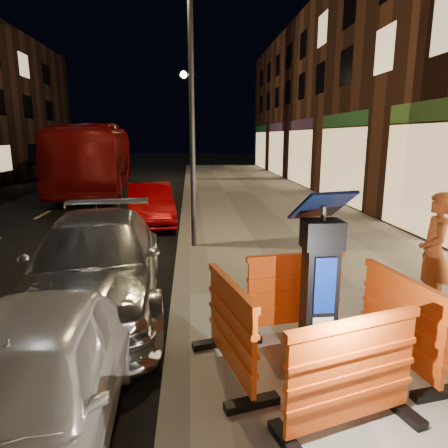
{
  "coord_description": "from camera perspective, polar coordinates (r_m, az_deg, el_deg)",
  "views": [
    {
      "loc": [
        0.2,
        -6.21,
        2.7
      ],
      "look_at": [
        0.8,
        1.0,
        1.1
      ],
      "focal_mm": 32.0,
      "sensor_mm": 36.0,
      "label": 1
    }
  ],
  "objects": [
    {
      "name": "barrier_kerbside",
      "position": [
        4.42,
        0.99,
        -14.68
      ],
      "size": [
        0.87,
        1.45,
        1.06
      ],
      "primitive_type": "cube",
      "rotation": [
        0.0,
        0.0,
        1.82
      ],
      "color": "#F65615",
      "rests_on": "sidewalk"
    },
    {
      "name": "street_lamp_far",
      "position": [
        24.22,
        -4.79,
        13.47
      ],
      "size": [
        0.12,
        0.12,
        6.0
      ],
      "primitive_type": "cylinder",
      "color": "#3F3F44",
      "rests_on": "sidewalk"
    },
    {
      "name": "parking_kiosk",
      "position": [
        4.44,
        13.46,
        -8.99
      ],
      "size": [
        0.71,
        0.71,
        1.9
      ],
      "primitive_type": "cube",
      "rotation": [
        0.0,
        0.0,
        0.21
      ],
      "color": "black",
      "rests_on": "sidewalk"
    },
    {
      "name": "ground_plane",
      "position": [
        6.77,
        -6.16,
        -11.09
      ],
      "size": [
        120.0,
        120.0,
        0.0
      ],
      "primitive_type": "plane",
      "color": "black",
      "rests_on": "ground"
    },
    {
      "name": "kerb",
      "position": [
        6.74,
        -6.18,
        -10.51
      ],
      "size": [
        0.3,
        60.0,
        0.15
      ],
      "primitive_type": "cube",
      "color": "slate",
      "rests_on": "ground"
    },
    {
      "name": "barrier_back",
      "position": [
        5.44,
        10.11,
        -9.53
      ],
      "size": [
        1.43,
        0.77,
        1.06
      ],
      "primitive_type": "cube",
      "rotation": [
        0.0,
        0.0,
        0.16
      ],
      "color": "#F65615",
      "rests_on": "sidewalk"
    },
    {
      "name": "barrier_bldgside",
      "position": [
        4.97,
        23.93,
        -12.63
      ],
      "size": [
        0.79,
        1.44,
        1.06
      ],
      "primitive_type": "cube",
      "rotation": [
        0.0,
        0.0,
        1.75
      ],
      "color": "#F65615",
      "rests_on": "sidewalk"
    },
    {
      "name": "sidewalk",
      "position": [
        7.3,
        18.41,
        -9.27
      ],
      "size": [
        6.0,
        60.0,
        0.15
      ],
      "primitive_type": "cube",
      "color": "gray",
      "rests_on": "ground"
    },
    {
      "name": "bus_doubledecker",
      "position": [
        21.35,
        -17.48,
        4.61
      ],
      "size": [
        3.85,
        11.82,
        3.23
      ],
      "primitive_type": "imported",
      "rotation": [
        0.0,
        0.0,
        0.1
      ],
      "color": "maroon",
      "rests_on": "ground"
    },
    {
      "name": "man",
      "position": [
        6.52,
        27.78,
        -3.74
      ],
      "size": [
        0.63,
        0.76,
        1.78
      ],
      "primitive_type": "imported",
      "rotation": [
        0.0,
        0.0,
        -1.94
      ],
      "color": "#B35529",
      "rests_on": "sidewalk"
    },
    {
      "name": "car_red",
      "position": [
        12.85,
        -10.42,
        0.11
      ],
      "size": [
        1.83,
        3.92,
        1.24
      ],
      "primitive_type": "imported",
      "rotation": [
        0.0,
        0.0,
        0.14
      ],
      "color": "#8A0308",
      "rests_on": "ground"
    },
    {
      "name": "barrier_front",
      "position": [
        3.83,
        17.78,
        -19.95
      ],
      "size": [
        1.46,
        0.93,
        1.06
      ],
      "primitive_type": "cube",
      "rotation": [
        0.0,
        0.0,
        0.3
      ],
      "color": "#F65615",
      "rests_on": "sidewalk"
    },
    {
      "name": "car_silver",
      "position": [
        6.96,
        -17.42,
        -10.94
      ],
      "size": [
        2.52,
        5.13,
        1.44
      ],
      "primitive_type": "imported",
      "rotation": [
        0.0,
        0.0,
        0.1
      ],
      "color": "silver",
      "rests_on": "ground"
    },
    {
      "name": "street_lamp_mid",
      "position": [
        9.22,
        -4.61,
        15.22
      ],
      "size": [
        0.12,
        0.12,
        6.0
      ],
      "primitive_type": "cylinder",
      "color": "#3F3F44",
      "rests_on": "sidewalk"
    }
  ]
}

